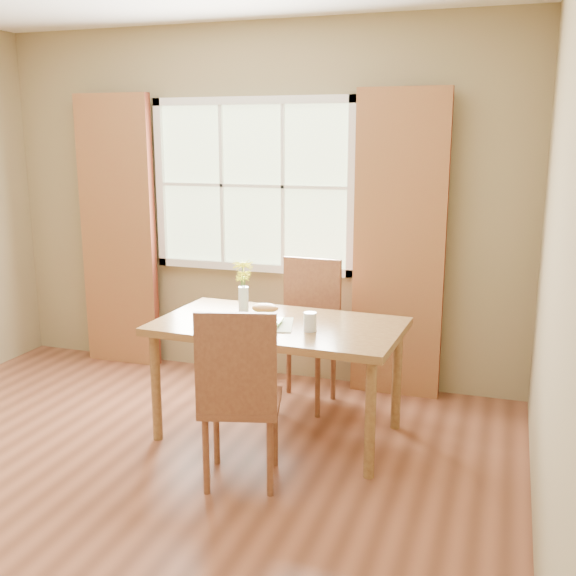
% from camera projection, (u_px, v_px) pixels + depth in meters
% --- Properties ---
extents(room, '(4.24, 3.84, 2.74)m').
position_uv_depth(room, '(120.00, 241.00, 3.44)').
color(room, brown).
rests_on(room, ground).
extents(window, '(1.62, 0.06, 1.32)m').
position_uv_depth(window, '(253.00, 186.00, 5.14)').
color(window, beige).
rests_on(window, room).
extents(curtain_left, '(0.65, 0.08, 2.20)m').
position_uv_depth(curtain_left, '(118.00, 233.00, 5.50)').
color(curtain_left, maroon).
rests_on(curtain_left, room).
extents(curtain_right, '(0.65, 0.08, 2.20)m').
position_uv_depth(curtain_right, '(399.00, 247.00, 4.79)').
color(curtain_right, maroon).
rests_on(curtain_right, room).
extents(dining_table, '(1.55, 0.92, 0.74)m').
position_uv_depth(dining_table, '(279.00, 335.00, 4.20)').
color(dining_table, olive).
rests_on(dining_table, room).
extents(chair_near, '(0.52, 0.52, 1.01)m').
position_uv_depth(chair_near, '(239.00, 391.00, 3.56)').
color(chair_near, brown).
rests_on(chair_near, room).
extents(chair_far, '(0.45, 0.45, 1.03)m').
position_uv_depth(chair_far, '(307.00, 325.00, 4.77)').
color(chair_far, brown).
rests_on(chair_far, room).
extents(placemat, '(0.52, 0.44, 0.01)m').
position_uv_depth(placemat, '(256.00, 324.00, 4.13)').
color(placemat, beige).
rests_on(placemat, dining_table).
extents(plate, '(0.29, 0.29, 0.01)m').
position_uv_depth(plate, '(258.00, 324.00, 4.10)').
color(plate, '#69B92E').
rests_on(plate, placemat).
extents(croissant_sandwich, '(0.18, 0.14, 0.13)m').
position_uv_depth(croissant_sandwich, '(265.00, 314.00, 4.08)').
color(croissant_sandwich, '#DF8E4C').
rests_on(croissant_sandwich, plate).
extents(water_glass, '(0.08, 0.08, 0.11)m').
position_uv_depth(water_glass, '(310.00, 322.00, 3.99)').
color(water_glass, silver).
rests_on(water_glass, dining_table).
extents(flower_vase, '(0.14, 0.14, 0.34)m').
position_uv_depth(flower_vase, '(243.00, 281.00, 4.40)').
color(flower_vase, silver).
rests_on(flower_vase, dining_table).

